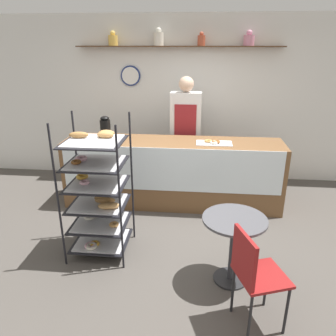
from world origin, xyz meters
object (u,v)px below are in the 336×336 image
(cafe_table, at_px, (233,235))
(person_worker, at_px, (185,129))
(coffee_carafe, at_px, (105,129))
(donut_tray_counter, at_px, (214,143))
(pastry_rack, at_px, (98,192))
(cafe_chair, at_px, (253,270))

(cafe_table, bearing_deg, person_worker, 104.51)
(person_worker, height_order, cafe_table, person_worker)
(coffee_carafe, relative_size, donut_tray_counter, 0.72)
(pastry_rack, relative_size, donut_tray_counter, 3.20)
(pastry_rack, bearing_deg, cafe_chair, -31.03)
(pastry_rack, bearing_deg, cafe_table, -14.60)
(pastry_rack, height_order, donut_tray_counter, pastry_rack)
(person_worker, bearing_deg, cafe_chair, -76.24)
(cafe_table, height_order, donut_tray_counter, donut_tray_counter)
(cafe_chair, height_order, coffee_carafe, coffee_carafe)
(person_worker, distance_m, donut_tray_counter, 0.78)
(person_worker, xyz_separation_m, donut_tray_counter, (0.42, -0.66, -0.01))
(person_worker, height_order, cafe_chair, person_worker)
(person_worker, relative_size, cafe_chair, 2.00)
(person_worker, bearing_deg, coffee_carafe, -148.99)
(cafe_chair, bearing_deg, person_worker, -5.44)
(donut_tray_counter, bearing_deg, cafe_chair, -82.92)
(cafe_chair, relative_size, coffee_carafe, 2.56)
(cafe_chair, relative_size, donut_tray_counter, 1.84)
(cafe_chair, bearing_deg, pastry_rack, 39.76)
(pastry_rack, distance_m, cafe_table, 1.51)
(pastry_rack, height_order, cafe_chair, pastry_rack)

